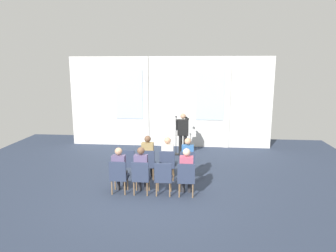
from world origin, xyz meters
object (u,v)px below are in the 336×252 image
Objects in this scene: chair_r0_c1 at (148,163)px; chair_r0_c2 at (167,163)px; chair_r0_c0 at (128,162)px; chair_r1_c1 at (141,176)px; chair_r1_c0 at (119,175)px; audience_r0_c2 at (168,156)px; speaker at (183,131)px; audience_r0_c3 at (188,157)px; chair_r1_c2 at (163,177)px; mic_stand at (176,146)px; audience_r0_c1 at (148,155)px; audience_r1_c0 at (119,168)px; audience_r1_c3 at (186,169)px; audience_r1_c1 at (141,168)px; chair_r1_c3 at (186,177)px; chair_r0_c3 at (188,164)px.

chair_r0_c1 is 0.61m from chair_r0_c2.
chair_r0_c0 is 1.30m from chair_r1_c1.
audience_r0_c2 is at bearing 44.91° from chair_r1_c0.
audience_r0_c3 is (0.26, -2.52, -0.24)m from speaker.
mic_stand is at bearing 88.87° from chair_r1_c2.
audience_r1_c0 is (-0.61, -1.14, -0.04)m from audience_r0_c1.
chair_r0_c1 is at bearing 139.15° from audience_r1_c3.
chair_r1_c2 is (1.23, -1.14, 0.00)m from chair_r0_c0.
chair_r1_c0 is (-0.61, -1.14, 0.00)m from chair_r0_c1.
chair_r0_c0 and chair_r1_c2 have the same top height.
audience_r1_c1 is 0.65m from chair_r1_c2.
audience_r0_c3 is 1.68m from audience_r1_c1.
audience_r1_c1 is at bearing -59.97° from chair_r0_c0.
audience_r0_c3 is 1.41× the size of chair_r1_c3.
chair_r0_c0 is 1.08m from audience_r1_c0.
audience_r0_c2 is at bearing 0.18° from audience_r0_c1.
chair_r1_c0 is 0.65m from audience_r1_c1.
chair_r1_c1 is (-0.69, -3.90, 0.20)m from mic_stand.
audience_r0_c1 reaches higher than chair_r0_c1.
audience_r0_c3 reaches higher than audience_r1_c1.
audience_r1_c0 is (0.00, -1.06, 0.19)m from chair_r0_c0.
audience_r0_c1 is 1.46× the size of chair_r1_c2.
audience_r0_c1 reaches higher than chair_r1_c3.
chair_r0_c1 and chair_r0_c3 have the same top height.
audience_r1_c3 reaches higher than chair_r0_c1.
mic_stand reaches higher than chair_r0_c3.
chair_r1_c3 is (1.84, 0.00, 0.00)m from chair_r1_c0.
audience_r0_c1 is 1.46× the size of chair_r1_c1.
audience_r1_c0 reaches higher than chair_r0_c1.
chair_r0_c0 is 1.00× the size of chair_r0_c3.
chair_r1_c2 is at bearing -90.00° from chair_r0_c2.
chair_r0_c1 is 1.00× the size of chair_r1_c0.
speaker is at bearing 69.63° from chair_r0_c1.
chair_r0_c3 is at bearing -84.29° from speaker.
chair_r0_c0 is at bearing 180.00° from chair_r0_c1.
audience_r1_c1 is (0.61, 0.08, 0.20)m from chair_r1_c0.
speaker is at bearing 75.22° from audience_r1_c1.
chair_r1_c2 is (1.23, -0.08, -0.19)m from audience_r1_c0.
chair_r0_c1 is at bearing 61.77° from chair_r1_c0.
audience_r1_c1 is 1.25m from chair_r1_c3.
mic_stand is 3.94m from chair_r1_c3.
audience_r0_c2 is 1.42× the size of chair_r1_c3.
audience_r1_c1 is (0.00, -1.06, 0.20)m from chair_r0_c1.
chair_r1_c2 is 0.65m from audience_r1_c3.
speaker is 3.68m from audience_r1_c3.
audience_r1_c1 is 1.41× the size of chair_r1_c3.
mic_stand is at bearing 71.49° from chair_r1_c0.
audience_r1_c1 is 1.41× the size of chair_r1_c2.
audience_r1_c1 is at bearing -179.99° from audience_r1_c3.
speaker is 3.78m from chair_r1_c3.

